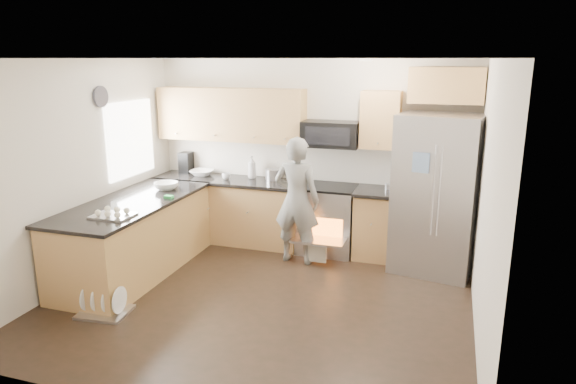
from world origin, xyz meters
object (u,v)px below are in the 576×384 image
(person, at_px, (297,201))
(stove_range, at_px, (328,204))
(refrigerator, at_px, (436,195))
(dish_rack, at_px, (104,306))

(person, bearing_deg, stove_range, -118.00)
(refrigerator, distance_m, dish_rack, 4.03)
(stove_range, bearing_deg, refrigerator, -9.70)
(refrigerator, relative_size, person, 1.19)
(stove_range, xyz_separation_m, refrigerator, (1.42, -0.24, 0.31))
(stove_range, bearing_deg, person, -120.88)
(person, xyz_separation_m, dish_rack, (-1.50, -2.01, -0.75))
(stove_range, bearing_deg, dish_rack, -125.72)
(dish_rack, bearing_deg, stove_range, 54.28)
(refrigerator, bearing_deg, stove_range, -179.70)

